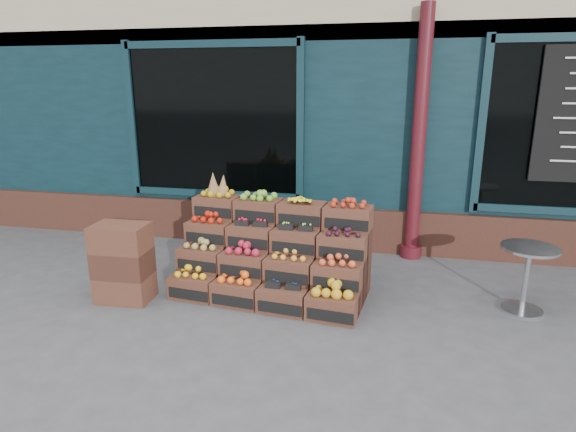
# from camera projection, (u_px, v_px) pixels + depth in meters

# --- Properties ---
(ground) EXTENTS (60.00, 60.00, 0.00)m
(ground) POSITION_uv_depth(u_px,v_px,m) (292.00, 316.00, 4.84)
(ground) COLOR #4A4A4C
(ground) RESTS_ON ground
(shop_facade) EXTENTS (12.00, 6.24, 4.80)m
(shop_facade) POSITION_uv_depth(u_px,v_px,m) (349.00, 76.00, 9.01)
(shop_facade) COLOR black
(shop_facade) RESTS_ON ground
(crate_display) EXTENTS (2.14, 1.20, 1.28)m
(crate_display) POSITION_uv_depth(u_px,v_px,m) (273.00, 258.00, 5.34)
(crate_display) COLOR #512D20
(crate_display) RESTS_ON ground
(spare_crates) EXTENTS (0.59, 0.42, 0.85)m
(spare_crates) POSITION_uv_depth(u_px,v_px,m) (123.00, 263.00, 5.11)
(spare_crates) COLOR #512D20
(spare_crates) RESTS_ON ground
(bistro_table) EXTENTS (0.56, 0.56, 0.70)m
(bistro_table) POSITION_uv_depth(u_px,v_px,m) (527.00, 272.00, 4.84)
(bistro_table) COLOR silver
(bistro_table) RESTS_ON ground
(shopkeeper) EXTENTS (0.82, 0.61, 2.04)m
(shopkeeper) POSITION_uv_depth(u_px,v_px,m) (210.00, 163.00, 7.77)
(shopkeeper) COLOR #134520
(shopkeeper) RESTS_ON ground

